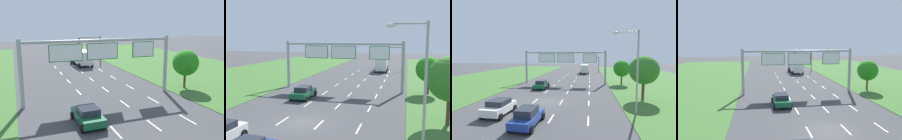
% 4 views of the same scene
% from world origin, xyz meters
% --- Properties ---
extents(lane_dashes_inner_left, '(0.14, 56.40, 0.01)m').
position_xyz_m(lane_dashes_inner_left, '(-1.75, 9.00, 0.00)').
color(lane_dashes_inner_left, white).
rests_on(lane_dashes_inner_left, ground_plane).
extents(lane_dashes_inner_right, '(0.14, 56.40, 0.01)m').
position_xyz_m(lane_dashes_inner_right, '(1.75, 9.00, 0.00)').
color(lane_dashes_inner_right, white).
rests_on(lane_dashes_inner_right, ground_plane).
extents(lane_dashes_slip, '(0.14, 56.40, 0.01)m').
position_xyz_m(lane_dashes_slip, '(5.25, 9.00, 0.00)').
color(lane_dashes_slip, white).
rests_on(lane_dashes_slip, ground_plane).
extents(car_near_red, '(2.30, 4.28, 1.52)m').
position_xyz_m(car_near_red, '(-3.33, 8.44, 0.76)').
color(car_near_red, '#145633').
rests_on(car_near_red, ground_plane).
extents(box_truck, '(2.87, 7.73, 2.92)m').
position_xyz_m(box_truck, '(3.47, 36.54, 1.62)').
color(box_truck, navy).
rests_on(box_truck, ground_plane).
extents(sign_gantry, '(17.24, 0.44, 7.00)m').
position_xyz_m(sign_gantry, '(0.05, 14.57, 4.95)').
color(sign_gantry, '#9EA0A5').
rests_on(sign_gantry, ground_plane).
extents(traffic_light_mast, '(4.76, 0.49, 5.60)m').
position_xyz_m(traffic_light_mast, '(6.29, 38.80, 3.87)').
color(traffic_light_mast, '#47494F').
rests_on(traffic_light_mast, ground_plane).
extents(roadside_tree_mid, '(3.34, 3.34, 5.01)m').
position_xyz_m(roadside_tree_mid, '(11.71, 14.90, 3.33)').
color(roadside_tree_mid, '#513823').
rests_on(roadside_tree_mid, ground_plane).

